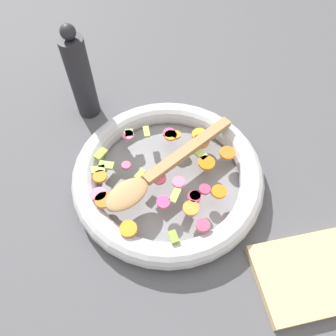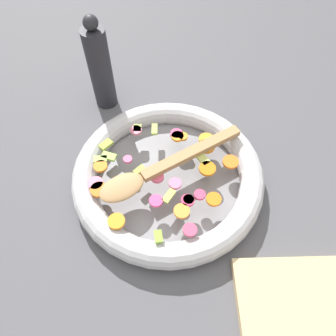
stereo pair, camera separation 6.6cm
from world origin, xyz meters
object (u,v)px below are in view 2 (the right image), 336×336
skillet (168,175)px  wooden_spoon (158,169)px  cutting_board (322,299)px  pepper_mill (100,68)px

skillet → wooden_spoon: (0.02, 0.01, 0.04)m
skillet → cutting_board: size_ratio=1.35×
skillet → cutting_board: skillet is taller
wooden_spoon → cutting_board: (-0.28, 0.24, -0.05)m
pepper_mill → cutting_board: (-0.41, 0.49, -0.10)m
skillet → pepper_mill: (0.15, -0.24, 0.09)m
skillet → wooden_spoon: bearing=29.7°
pepper_mill → skillet: bearing=121.7°
skillet → pepper_mill: size_ratio=1.70×
skillet → wooden_spoon: size_ratio=1.34×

